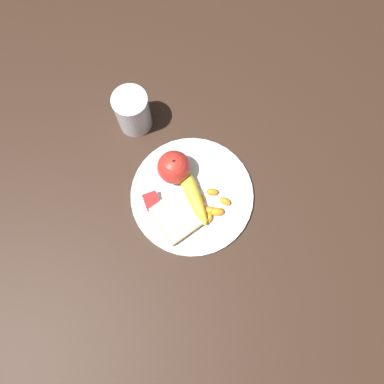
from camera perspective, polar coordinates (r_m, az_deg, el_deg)
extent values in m
plane|color=#332116|center=(0.87, 0.00, -0.59)|extent=(3.00, 3.00, 0.00)
cylinder|color=silver|center=(0.87, 0.00, -0.48)|extent=(0.28, 0.28, 0.01)
torus|color=silver|center=(0.86, 0.00, -0.37)|extent=(0.28, 0.28, 0.01)
cylinder|color=silver|center=(0.90, -9.02, 12.02)|extent=(0.08, 0.08, 0.11)
cylinder|color=orange|center=(0.91, -8.93, 11.75)|extent=(0.07, 0.07, 0.09)
sphere|color=red|center=(0.84, -2.77, 3.77)|extent=(0.08, 0.08, 0.08)
cylinder|color=brown|center=(0.80, -2.91, 4.81)|extent=(0.00, 0.00, 0.01)
ellipsoid|color=yellow|center=(0.85, -0.14, 0.57)|extent=(0.18, 0.04, 0.03)
sphere|color=#473319|center=(0.87, -2.21, 5.54)|extent=(0.02, 0.02, 0.02)
cube|color=tan|center=(0.84, -2.21, -3.61)|extent=(0.12, 0.12, 0.02)
cube|color=beige|center=(0.84, -2.21, -3.61)|extent=(0.12, 0.11, 0.02)
cube|color=silver|center=(0.87, 2.69, 0.99)|extent=(0.02, 0.13, 0.00)
cube|color=silver|center=(0.86, -3.24, -0.93)|extent=(0.03, 0.06, 0.00)
cube|color=white|center=(0.85, -6.12, -1.51)|extent=(0.04, 0.03, 0.02)
cube|color=#B21E1E|center=(0.84, -6.20, -1.32)|extent=(0.04, 0.03, 0.00)
ellipsoid|color=orange|center=(0.86, 3.10, -0.01)|extent=(0.03, 0.03, 0.02)
ellipsoid|color=orange|center=(0.85, 0.27, -1.46)|extent=(0.02, 0.03, 0.01)
ellipsoid|color=orange|center=(0.84, 2.79, -2.82)|extent=(0.03, 0.04, 0.02)
ellipsoid|color=orange|center=(0.85, 5.07, -1.42)|extent=(0.03, 0.03, 0.02)
ellipsoid|color=orange|center=(0.85, 1.44, -1.27)|extent=(0.03, 0.03, 0.01)
ellipsoid|color=orange|center=(0.84, 2.60, -3.88)|extent=(0.03, 0.03, 0.01)
ellipsoid|color=orange|center=(0.84, 3.80, -3.01)|extent=(0.03, 0.04, 0.02)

